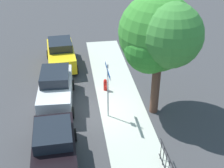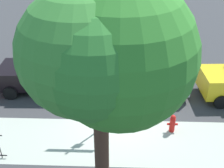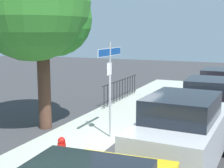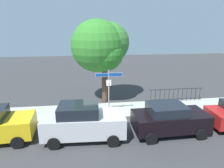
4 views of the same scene
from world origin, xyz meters
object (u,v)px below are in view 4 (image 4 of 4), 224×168
Objects in this scene: street_sign at (109,83)px; car_silver at (83,122)px; car_black at (169,119)px; fire_hydrant at (70,111)px; shade_tree at (102,46)px.

street_sign reaches higher than car_silver.
car_silver is at bearing 178.24° from car_black.
street_sign is 3.29m from fire_hydrant.
car_black is (4.80, -0.04, -0.10)m from car_silver.
street_sign is 3.52m from shade_tree.
street_sign is at bearing -86.18° from shade_tree.
shade_tree is 5.43m from fire_hydrant.
shade_tree reaches higher than fire_hydrant.
shade_tree is at bearing 119.35° from car_black.
street_sign is 0.49× the size of shade_tree.
shade_tree is 1.55× the size of car_black.
fire_hydrant is (-1.00, 2.98, -0.61)m from car_silver.
car_black is (3.30, -5.56, -3.58)m from shade_tree.
shade_tree is at bearing 93.82° from street_sign.
street_sign is at bearing 136.55° from car_black.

